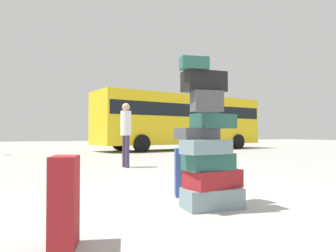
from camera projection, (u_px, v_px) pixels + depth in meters
The scene contains 7 objects.
ground_plane at pixel (213, 204), 4.35m from camera, with size 80.00×80.00×0.00m, color #9E9E99.
suitcase_tower at pixel (209, 151), 4.07m from camera, with size 0.95×0.68×1.84m.
suitcase_navy_white_trunk at pixel (185, 172), 4.91m from camera, with size 0.30×0.33×0.72m, color #334F99.
suitcase_navy_upright_blue at pixel (222, 187), 5.24m from camera, with size 0.60×0.30×0.16m, color #334F99.
suitcase_maroon_behind_tower at pixel (64, 202), 2.67m from camera, with size 0.21×0.34×0.75m, color maroon.
person_bearded_onlooker at pixel (126, 129), 9.06m from camera, with size 0.30×0.34×1.79m.
parked_bus at pixel (182, 119), 19.34m from camera, with size 10.85×4.42×3.15m.
Camera 1 is at (-2.30, -3.77, 0.93)m, focal length 34.81 mm.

